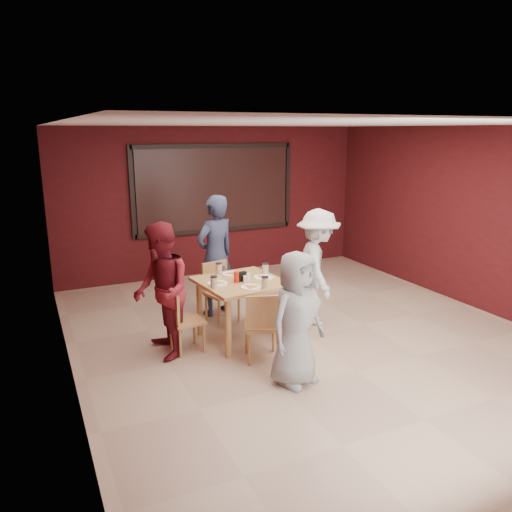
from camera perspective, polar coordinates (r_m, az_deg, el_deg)
name	(u,v)px	position (r m, az deg, el deg)	size (l,w,h in m)	color
floor	(307,336)	(6.92, 5.80, -9.10)	(7.00, 7.00, 0.00)	tan
window_blinds	(215,189)	(9.54, -4.68, 7.67)	(3.00, 0.02, 1.50)	black
dining_table	(241,288)	(6.56, -1.74, -3.69)	(1.14, 1.14, 0.97)	tan
chair_front	(263,323)	(5.99, 0.79, -7.67)	(0.54, 0.54, 0.88)	#B87D47
chair_back	(219,288)	(7.29, -4.22, -3.69)	(0.50, 0.50, 0.87)	#B87D47
chair_left	(182,317)	(6.34, -8.50, -6.96)	(0.42, 0.42, 0.81)	#B87D47
chair_right	(295,299)	(6.93, 4.50, -4.87)	(0.41, 0.41, 0.83)	#B87D47
diner_front	(296,319)	(5.44, 4.65, -7.16)	(0.73, 0.48, 1.50)	gray
diner_back	(216,256)	(7.47, -4.65, 0.05)	(0.66, 0.44, 1.82)	#2B324D
diner_left	(162,291)	(6.14, -10.75, -3.97)	(0.82, 0.64, 1.68)	maroon
diner_right	(318,267)	(7.15, 7.06, -1.29)	(1.07, 0.62, 1.66)	silver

